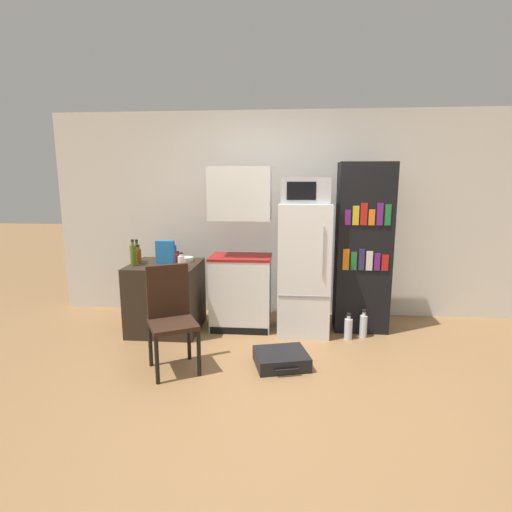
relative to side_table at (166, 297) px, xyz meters
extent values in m
plane|color=olive|center=(1.40, -1.23, -0.39)|extent=(24.00, 24.00, 0.00)
cube|color=silver|center=(1.60, 0.77, 0.88)|extent=(6.40, 0.10, 2.55)
cube|color=#2D2319|center=(0.00, 0.00, 0.00)|extent=(0.76, 0.74, 0.78)
cube|color=silver|center=(0.85, 0.14, 0.02)|extent=(0.68, 0.47, 0.83)
cube|color=maroon|center=(0.85, 0.14, 0.45)|extent=(0.70, 0.48, 0.03)
cube|color=silver|center=(0.85, 0.14, 1.17)|extent=(0.68, 0.40, 0.58)
cube|color=black|center=(0.85, -0.10, -0.35)|extent=(0.66, 0.01, 0.08)
cube|color=white|center=(1.56, 0.08, 0.34)|extent=(0.56, 0.58, 1.46)
cube|color=gray|center=(1.56, -0.21, 0.11)|extent=(0.54, 0.01, 0.01)
cylinder|color=silver|center=(1.75, -0.22, 0.60)|extent=(0.02, 0.02, 0.51)
cube|color=#B7B7BC|center=(1.56, 0.08, 1.21)|extent=(0.52, 0.36, 0.27)
cube|color=black|center=(1.52, -0.10, 1.21)|extent=(0.30, 0.01, 0.19)
cube|color=black|center=(2.23, 0.20, 0.56)|extent=(0.60, 0.34, 1.90)
cube|color=orange|center=(2.02, 0.03, 0.47)|extent=(0.07, 0.01, 0.23)
cube|color=#1E7033|center=(2.11, 0.03, 0.45)|extent=(0.06, 0.01, 0.20)
cube|color=#332856|center=(2.19, 0.03, 0.47)|extent=(0.06, 0.01, 0.24)
cube|color=silver|center=(2.27, 0.03, 0.46)|extent=(0.07, 0.01, 0.21)
cube|color=#661E75|center=(2.36, 0.03, 0.45)|extent=(0.06, 0.01, 0.19)
cube|color=red|center=(2.44, 0.03, 0.44)|extent=(0.07, 0.01, 0.18)
cube|color=#661E75|center=(2.02, 0.03, 0.93)|extent=(0.06, 0.01, 0.16)
cube|color=gold|center=(2.11, 0.03, 0.95)|extent=(0.07, 0.01, 0.21)
cube|color=red|center=(2.19, 0.03, 0.96)|extent=(0.07, 0.01, 0.24)
cube|color=orange|center=(2.27, 0.03, 0.93)|extent=(0.06, 0.01, 0.17)
cube|color=#661E75|center=(2.36, 0.03, 0.96)|extent=(0.06, 0.01, 0.24)
cube|color=#1E7033|center=(2.44, 0.03, 0.96)|extent=(0.06, 0.01, 0.22)
cylinder|color=#1E6028|center=(-0.34, 0.05, 0.49)|extent=(0.07, 0.07, 0.21)
cylinder|color=#1E6028|center=(-0.34, 0.05, 0.62)|extent=(0.03, 0.03, 0.04)
cylinder|color=black|center=(-0.34, 0.05, 0.64)|extent=(0.03, 0.03, 0.02)
cylinder|color=#1E47A3|center=(0.07, 0.08, 0.49)|extent=(0.09, 0.09, 0.20)
cylinder|color=#1E47A3|center=(0.07, 0.08, 0.61)|extent=(0.04, 0.04, 0.04)
cylinder|color=black|center=(0.07, 0.08, 0.64)|extent=(0.05, 0.05, 0.02)
cylinder|color=#566619|center=(-0.30, -0.15, 0.51)|extent=(0.06, 0.06, 0.23)
cylinder|color=#566619|center=(-0.30, -0.15, 0.64)|extent=(0.03, 0.03, 0.04)
cylinder|color=black|center=(-0.30, -0.15, 0.67)|extent=(0.03, 0.03, 0.02)
cylinder|color=#AD1914|center=(0.18, -0.10, 0.46)|extent=(0.06, 0.06, 0.13)
cylinder|color=#AD1914|center=(0.18, -0.10, 0.53)|extent=(0.03, 0.03, 0.02)
cylinder|color=black|center=(0.18, -0.10, 0.55)|extent=(0.03, 0.03, 0.01)
cylinder|color=white|center=(0.27, -0.29, 0.46)|extent=(0.07, 0.07, 0.14)
cylinder|color=white|center=(0.27, -0.29, 0.55)|extent=(0.03, 0.03, 0.03)
cylinder|color=black|center=(0.27, -0.29, 0.57)|extent=(0.04, 0.04, 0.01)
cylinder|color=brown|center=(-0.29, -0.05, 0.48)|extent=(0.07, 0.07, 0.17)
cylinder|color=brown|center=(-0.29, -0.05, 0.58)|extent=(0.03, 0.03, 0.03)
cylinder|color=black|center=(-0.29, -0.05, 0.60)|extent=(0.04, 0.04, 0.02)
cylinder|color=silver|center=(0.21, 0.15, 0.42)|extent=(0.17, 0.17, 0.05)
cube|color=#1E66A8|center=(0.09, -0.25, 0.54)|extent=(0.19, 0.07, 0.30)
cylinder|color=black|center=(0.30, -1.25, -0.18)|extent=(0.04, 0.04, 0.42)
cylinder|color=black|center=(0.62, -1.08, -0.18)|extent=(0.04, 0.04, 0.42)
cylinder|color=black|center=(0.13, -0.93, -0.18)|extent=(0.04, 0.04, 0.42)
cylinder|color=black|center=(0.45, -0.76, -0.18)|extent=(0.04, 0.04, 0.42)
cube|color=#331E14|center=(0.38, -1.00, 0.05)|extent=(0.54, 0.54, 0.04)
cube|color=#331E14|center=(0.29, -0.84, 0.32)|extent=(0.36, 0.22, 0.49)
cube|color=black|center=(1.34, -0.82, -0.33)|extent=(0.57, 0.52, 0.13)
cylinder|color=black|center=(1.40, -1.04, -0.33)|extent=(0.21, 0.07, 0.02)
cylinder|color=silver|center=(2.06, -0.12, -0.28)|extent=(0.09, 0.09, 0.23)
cylinder|color=silver|center=(2.06, -0.12, -0.14)|extent=(0.04, 0.04, 0.04)
cylinder|color=black|center=(2.06, -0.12, -0.11)|extent=(0.05, 0.05, 0.02)
cylinder|color=silver|center=(2.23, -0.05, -0.27)|extent=(0.08, 0.08, 0.25)
cylinder|color=silver|center=(2.23, -0.05, -0.12)|extent=(0.04, 0.04, 0.04)
cylinder|color=black|center=(2.23, -0.05, -0.09)|extent=(0.04, 0.04, 0.03)
camera|label=1|loc=(1.40, -4.31, 1.32)|focal=28.00mm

